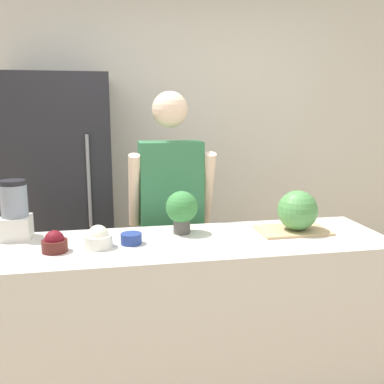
# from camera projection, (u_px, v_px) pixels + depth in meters

# --- Properties ---
(wall_back) EXTENTS (8.00, 0.06, 2.60)m
(wall_back) POSITION_uv_depth(u_px,v_px,m) (158.00, 143.00, 3.72)
(wall_back) COLOR silver
(wall_back) RESTS_ON ground_plane
(counter_island) EXTENTS (2.06, 0.62, 0.93)m
(counter_island) POSITION_uv_depth(u_px,v_px,m) (193.00, 323.00, 2.30)
(counter_island) COLOR beige
(counter_island) RESTS_ON ground_plane
(refrigerator) EXTENTS (0.80, 0.71, 1.84)m
(refrigerator) POSITION_uv_depth(u_px,v_px,m) (60.00, 198.00, 3.27)
(refrigerator) COLOR #232328
(refrigerator) RESTS_ON ground_plane
(person) EXTENTS (0.53, 0.27, 1.70)m
(person) POSITION_uv_depth(u_px,v_px,m) (171.00, 222.00, 2.75)
(person) COLOR gray
(person) RESTS_ON ground_plane
(cutting_board) EXTENTS (0.38, 0.25, 0.01)m
(cutting_board) POSITION_uv_depth(u_px,v_px,m) (292.00, 230.00, 2.37)
(cutting_board) COLOR tan
(cutting_board) RESTS_ON counter_island
(watermelon) EXTENTS (0.22, 0.22, 0.22)m
(watermelon) POSITION_uv_depth(u_px,v_px,m) (298.00, 210.00, 2.34)
(watermelon) COLOR #4C8C47
(watermelon) RESTS_ON cutting_board
(bowl_cherries) EXTENTS (0.12, 0.12, 0.10)m
(bowl_cherries) POSITION_uv_depth(u_px,v_px,m) (55.00, 243.00, 2.03)
(bowl_cherries) COLOR #511E19
(bowl_cherries) RESTS_ON counter_island
(bowl_cream) EXTENTS (0.14, 0.14, 0.11)m
(bowl_cream) POSITION_uv_depth(u_px,v_px,m) (98.00, 238.00, 2.10)
(bowl_cream) COLOR white
(bowl_cream) RESTS_ON counter_island
(bowl_small_blue) EXTENTS (0.11, 0.11, 0.05)m
(bowl_small_blue) POSITION_uv_depth(u_px,v_px,m) (131.00, 239.00, 2.15)
(bowl_small_blue) COLOR navy
(bowl_small_blue) RESTS_ON counter_island
(blender) EXTENTS (0.15, 0.15, 0.31)m
(blender) POSITION_uv_depth(u_px,v_px,m) (15.00, 212.00, 2.21)
(blender) COLOR silver
(blender) RESTS_ON counter_island
(potted_plant) EXTENTS (0.17, 0.17, 0.23)m
(potted_plant) POSITION_uv_depth(u_px,v_px,m) (182.00, 209.00, 2.32)
(potted_plant) COLOR #514C47
(potted_plant) RESTS_ON counter_island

